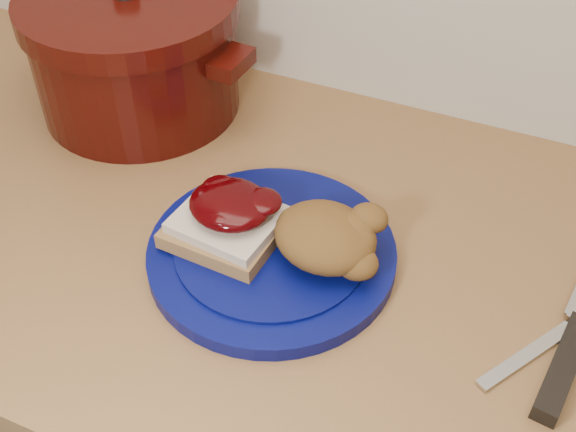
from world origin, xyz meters
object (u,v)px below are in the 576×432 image
at_px(plate, 272,254).
at_px(dutch_oven, 135,52).
at_px(pepper_grinder, 96,50).
at_px(butter_knife, 546,342).

distance_m(plate, dutch_oven, 0.35).
distance_m(dutch_oven, pepper_grinder, 0.06).
bearing_deg(butter_knife, pepper_grinder, 105.38).
xyz_separation_m(butter_knife, pepper_grinder, (-0.63, 0.19, 0.07)).
bearing_deg(butter_knife, plate, 122.84).
relative_size(butter_knife, dutch_oven, 0.53).
bearing_deg(butter_knife, dutch_oven, 103.64).
xyz_separation_m(plate, dutch_oven, (-0.28, 0.19, 0.07)).
bearing_deg(pepper_grinder, plate, -29.37).
bearing_deg(plate, pepper_grinder, 150.63).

